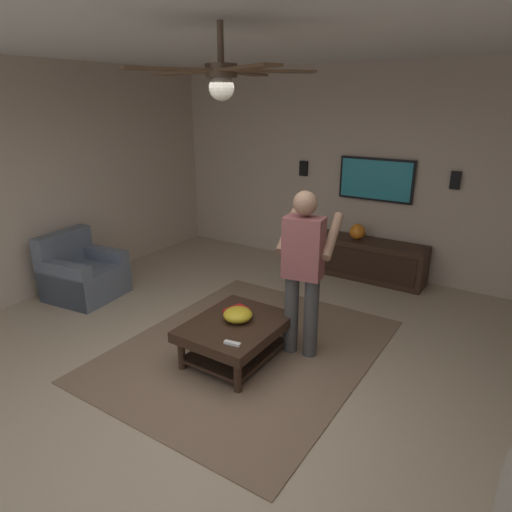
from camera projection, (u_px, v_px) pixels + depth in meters
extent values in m
plane|color=tan|center=(221.00, 390.00, 3.90)|extent=(8.37, 8.37, 0.00)
cube|color=#BCA893|center=(373.00, 173.00, 6.22)|extent=(0.10, 6.60, 2.87)
cube|color=white|center=(210.00, 16.00, 2.93)|extent=(7.17, 6.60, 0.10)
cube|color=#7A604C|center=(247.00, 349.00, 4.53)|extent=(2.86, 2.31, 0.01)
cube|color=slate|center=(86.00, 282.00, 5.70)|extent=(0.89, 0.89, 0.40)
cube|color=slate|center=(63.00, 248.00, 5.70)|extent=(0.82, 0.28, 0.42)
cube|color=slate|center=(65.00, 285.00, 5.40)|extent=(0.26, 0.81, 0.56)
cube|color=slate|center=(103.00, 268.00, 5.95)|extent=(0.26, 0.81, 0.56)
cube|color=#332116|center=(236.00, 327.00, 4.25)|extent=(1.00, 0.80, 0.10)
cylinder|color=#332116|center=(286.00, 336.00, 4.49)|extent=(0.07, 0.07, 0.30)
cylinder|color=#332116|center=(234.00, 320.00, 4.82)|extent=(0.07, 0.07, 0.30)
cylinder|color=#332116|center=(238.00, 377.00, 3.82)|extent=(0.07, 0.07, 0.30)
cylinder|color=#332116|center=(182.00, 355.00, 4.15)|extent=(0.07, 0.07, 0.30)
cube|color=black|center=(236.00, 350.00, 4.34)|extent=(0.88, 0.68, 0.03)
cube|color=#332116|center=(364.00, 259.00, 6.30)|extent=(0.44, 1.70, 0.55)
cube|color=black|center=(358.00, 263.00, 6.12)|extent=(0.01, 1.56, 0.39)
cube|color=black|center=(376.00, 179.00, 6.13)|extent=(0.05, 1.04, 0.58)
cube|color=teal|center=(375.00, 180.00, 6.11)|extent=(0.01, 0.98, 0.52)
cylinder|color=#3F3F3F|center=(311.00, 318.00, 4.30)|extent=(0.14, 0.14, 0.82)
cylinder|color=#3F3F3F|center=(291.00, 314.00, 4.37)|extent=(0.14, 0.14, 0.82)
cube|color=#8C4C4C|center=(304.00, 248.00, 4.10)|extent=(0.27, 0.39, 0.58)
sphere|color=#997056|center=(305.00, 203.00, 3.97)|extent=(0.22, 0.22, 0.22)
cylinder|color=#997056|center=(333.00, 236.00, 4.14)|extent=(0.49, 0.16, 0.37)
cylinder|color=#997056|center=(288.00, 231.00, 4.31)|extent=(0.49, 0.16, 0.37)
cube|color=white|center=(316.00, 238.00, 4.43)|extent=(0.05, 0.06, 0.16)
ellipsoid|color=gold|center=(238.00, 315.00, 4.25)|extent=(0.28, 0.28, 0.13)
cube|color=white|center=(232.00, 343.00, 3.85)|extent=(0.07, 0.16, 0.02)
cube|color=red|center=(236.00, 310.00, 4.43)|extent=(0.26, 0.22, 0.04)
sphere|color=orange|center=(357.00, 232.00, 6.21)|extent=(0.22, 0.22, 0.22)
cube|color=black|center=(455.00, 180.00, 5.59)|extent=(0.06, 0.12, 0.22)
cube|color=black|center=(304.00, 168.00, 6.69)|extent=(0.06, 0.12, 0.22)
cylinder|color=#4C3828|center=(221.00, 46.00, 2.71)|extent=(0.04, 0.04, 0.28)
cylinder|color=#4C3828|center=(221.00, 71.00, 2.76)|extent=(0.20, 0.20, 0.08)
sphere|color=silver|center=(222.00, 88.00, 2.79)|extent=(0.16, 0.16, 0.16)
cube|color=brown|center=(244.00, 73.00, 3.03)|extent=(0.57, 0.20, 0.02)
cube|color=brown|center=(187.00, 73.00, 2.95)|extent=(0.19, 0.57, 0.02)
cube|color=brown|center=(171.00, 69.00, 2.62)|extent=(0.54, 0.39, 0.02)
cube|color=brown|center=(247.00, 68.00, 2.50)|extent=(0.36, 0.56, 0.02)
cube|color=brown|center=(272.00, 71.00, 2.82)|extent=(0.48, 0.48, 0.02)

